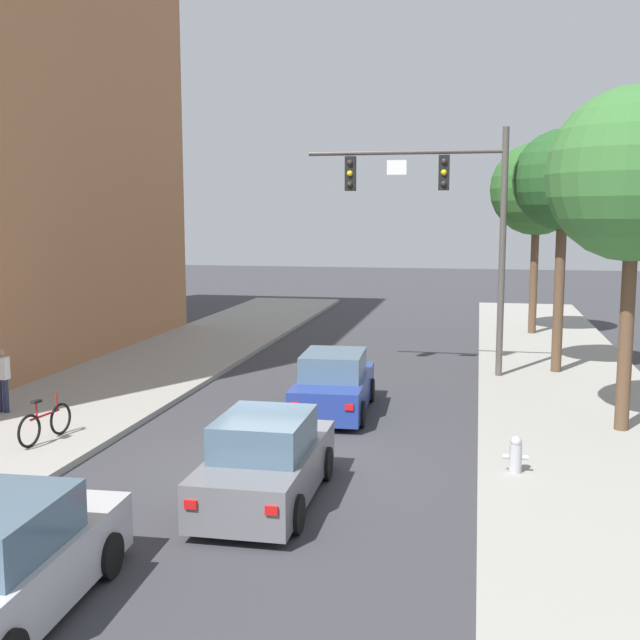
{
  "coord_description": "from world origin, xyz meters",
  "views": [
    {
      "loc": [
        3.91,
        -14.53,
        5.08
      ],
      "look_at": [
        -0.62,
        7.66,
        2.0
      ],
      "focal_mm": 43.74,
      "sensor_mm": 36.0,
      "label": 1
    }
  ],
  "objects_px": {
    "bicycle_leaning": "(45,423)",
    "fire_hydrant": "(516,454)",
    "car_lead_blue": "(334,385)",
    "pedestrian_sidewalk_left_walker": "(2,377)",
    "street_tree_nearest": "(635,176)",
    "car_third_silver": "(0,566)",
    "traffic_signal_mast": "(447,206)",
    "street_tree_second": "(564,181)",
    "car_following_grey": "(266,462)",
    "street_tree_third": "(537,190)"
  },
  "relations": [
    {
      "from": "bicycle_leaning",
      "to": "fire_hydrant",
      "type": "relative_size",
      "value": 2.45
    },
    {
      "from": "car_lead_blue",
      "to": "pedestrian_sidewalk_left_walker",
      "type": "xyz_separation_m",
      "value": [
        -8.03,
        -2.2,
        0.34
      ]
    },
    {
      "from": "bicycle_leaning",
      "to": "street_tree_nearest",
      "type": "distance_m",
      "value": 14.08
    },
    {
      "from": "car_third_silver",
      "to": "bicycle_leaning",
      "type": "bearing_deg",
      "value": 116.92
    },
    {
      "from": "traffic_signal_mast",
      "to": "car_lead_blue",
      "type": "height_order",
      "value": "traffic_signal_mast"
    },
    {
      "from": "car_third_silver",
      "to": "street_tree_second",
      "type": "xyz_separation_m",
      "value": [
        8.23,
        16.97,
        5.35
      ]
    },
    {
      "from": "car_lead_blue",
      "to": "car_third_silver",
      "type": "distance_m",
      "value": 11.27
    },
    {
      "from": "car_following_grey",
      "to": "street_tree_second",
      "type": "distance_m",
      "value": 14.75
    },
    {
      "from": "street_tree_second",
      "to": "street_tree_third",
      "type": "xyz_separation_m",
      "value": [
        -0.23,
        8.19,
        0.0
      ]
    },
    {
      "from": "fire_hydrant",
      "to": "street_tree_nearest",
      "type": "bearing_deg",
      "value": 54.81
    },
    {
      "from": "traffic_signal_mast",
      "to": "street_tree_nearest",
      "type": "bearing_deg",
      "value": -52.61
    },
    {
      "from": "traffic_signal_mast",
      "to": "bicycle_leaning",
      "type": "xyz_separation_m",
      "value": [
        -8.21,
        -9.15,
        -4.78
      ]
    },
    {
      "from": "pedestrian_sidewalk_left_walker",
      "to": "street_tree_second",
      "type": "relative_size",
      "value": 0.22
    },
    {
      "from": "car_lead_blue",
      "to": "street_tree_third",
      "type": "relative_size",
      "value": 0.55
    },
    {
      "from": "bicycle_leaning",
      "to": "street_tree_nearest",
      "type": "bearing_deg",
      "value": 15.55
    },
    {
      "from": "pedestrian_sidewalk_left_walker",
      "to": "street_tree_nearest",
      "type": "bearing_deg",
      "value": 5.52
    },
    {
      "from": "car_lead_blue",
      "to": "fire_hydrant",
      "type": "distance_m",
      "value": 6.17
    },
    {
      "from": "bicycle_leaning",
      "to": "car_third_silver",
      "type": "bearing_deg",
      "value": -63.08
    },
    {
      "from": "bicycle_leaning",
      "to": "street_tree_third",
      "type": "relative_size",
      "value": 0.22
    },
    {
      "from": "car_following_grey",
      "to": "street_tree_third",
      "type": "distance_m",
      "value": 21.99
    },
    {
      "from": "fire_hydrant",
      "to": "street_tree_second",
      "type": "relative_size",
      "value": 0.1
    },
    {
      "from": "traffic_signal_mast",
      "to": "bicycle_leaning",
      "type": "distance_m",
      "value": 13.19
    },
    {
      "from": "car_lead_blue",
      "to": "car_following_grey",
      "type": "bearing_deg",
      "value": -90.27
    },
    {
      "from": "fire_hydrant",
      "to": "street_tree_second",
      "type": "xyz_separation_m",
      "value": [
        1.69,
        10.26,
        5.57
      ]
    },
    {
      "from": "fire_hydrant",
      "to": "car_lead_blue",
      "type": "bearing_deg",
      "value": 135.0
    },
    {
      "from": "pedestrian_sidewalk_left_walker",
      "to": "fire_hydrant",
      "type": "bearing_deg",
      "value": -9.86
    },
    {
      "from": "traffic_signal_mast",
      "to": "fire_hydrant",
      "type": "height_order",
      "value": "traffic_signal_mast"
    },
    {
      "from": "traffic_signal_mast",
      "to": "car_third_silver",
      "type": "bearing_deg",
      "value": -106.56
    },
    {
      "from": "car_third_silver",
      "to": "pedestrian_sidewalk_left_walker",
      "type": "height_order",
      "value": "pedestrian_sidewalk_left_walker"
    },
    {
      "from": "pedestrian_sidewalk_left_walker",
      "to": "street_tree_third",
      "type": "relative_size",
      "value": 0.21
    },
    {
      "from": "car_lead_blue",
      "to": "street_tree_nearest",
      "type": "distance_m",
      "value": 8.67
    },
    {
      "from": "pedestrian_sidewalk_left_walker",
      "to": "fire_hydrant",
      "type": "height_order",
      "value": "pedestrian_sidewalk_left_walker"
    },
    {
      "from": "traffic_signal_mast",
      "to": "car_following_grey",
      "type": "xyz_separation_m",
      "value": [
        -2.59,
        -11.32,
        -4.6
      ]
    },
    {
      "from": "car_lead_blue",
      "to": "car_third_silver",
      "type": "xyz_separation_m",
      "value": [
        -2.18,
        -11.06,
        0.0
      ]
    },
    {
      "from": "car_following_grey",
      "to": "pedestrian_sidewalk_left_walker",
      "type": "bearing_deg",
      "value": 152.23
    },
    {
      "from": "traffic_signal_mast",
      "to": "fire_hydrant",
      "type": "distance_m",
      "value": 10.59
    },
    {
      "from": "car_third_silver",
      "to": "street_tree_nearest",
      "type": "xyz_separation_m",
      "value": [
        9.08,
        10.3,
        5.2
      ]
    },
    {
      "from": "street_tree_second",
      "to": "street_tree_third",
      "type": "bearing_deg",
      "value": 91.58
    },
    {
      "from": "street_tree_nearest",
      "to": "car_following_grey",
      "type": "bearing_deg",
      "value": -140.75
    },
    {
      "from": "bicycle_leaning",
      "to": "street_tree_nearest",
      "type": "relative_size",
      "value": 0.23
    },
    {
      "from": "bicycle_leaning",
      "to": "fire_hydrant",
      "type": "distance_m",
      "value": 10.0
    },
    {
      "from": "street_tree_nearest",
      "to": "street_tree_second",
      "type": "height_order",
      "value": "street_tree_nearest"
    },
    {
      "from": "fire_hydrant",
      "to": "car_following_grey",
      "type": "bearing_deg",
      "value": -154.83
    },
    {
      "from": "bicycle_leaning",
      "to": "street_tree_third",
      "type": "bearing_deg",
      "value": 58.01
    },
    {
      "from": "car_following_grey",
      "to": "bicycle_leaning",
      "type": "distance_m",
      "value": 6.02
    },
    {
      "from": "fire_hydrant",
      "to": "street_tree_second",
      "type": "distance_m",
      "value": 11.8
    },
    {
      "from": "fire_hydrant",
      "to": "street_tree_second",
      "type": "height_order",
      "value": "street_tree_second"
    },
    {
      "from": "pedestrian_sidewalk_left_walker",
      "to": "fire_hydrant",
      "type": "xyz_separation_m",
      "value": [
        12.39,
        -2.15,
        -0.56
      ]
    },
    {
      "from": "traffic_signal_mast",
      "to": "street_tree_second",
      "type": "relative_size",
      "value": 1.0
    },
    {
      "from": "car_third_silver",
      "to": "fire_hydrant",
      "type": "bearing_deg",
      "value": 45.7
    }
  ]
}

